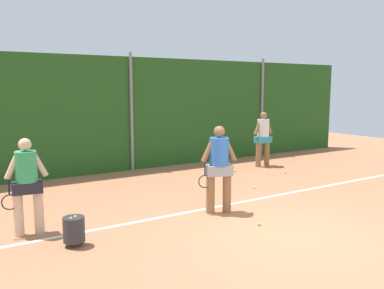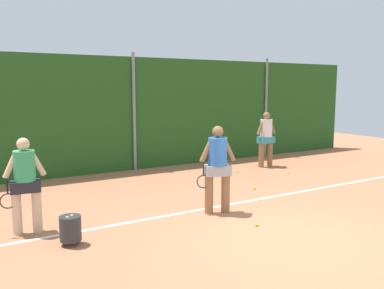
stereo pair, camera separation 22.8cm
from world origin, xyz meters
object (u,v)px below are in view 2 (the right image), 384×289
object	(u,v)px
ball_hopper	(70,228)
tennis_ball_3	(223,165)
tennis_ball_5	(255,188)
player_backcourt_far	(266,136)
player_foreground_near	(217,165)
tennis_ball_0	(288,173)
player_midcourt	(25,180)
tennis_ball_6	(216,171)
tennis_ball_1	(238,171)
tennis_ball_4	(257,225)

from	to	relation	value
ball_hopper	tennis_ball_3	world-z (taller)	ball_hopper
tennis_ball_5	player_backcourt_far	bearing A→B (deg)	44.17
player_foreground_near	tennis_ball_0	bearing A→B (deg)	-132.22
player_midcourt	player_backcourt_far	xyz separation A→B (m)	(7.91, 2.61, 0.05)
tennis_ball_5	tennis_ball_6	size ratio (longest dim) A/B	1.00
ball_hopper	tennis_ball_3	distance (m)	7.59
player_backcourt_far	ball_hopper	size ratio (longest dim) A/B	3.57
tennis_ball_1	tennis_ball_6	distance (m)	0.67
tennis_ball_3	tennis_ball_0	bearing A→B (deg)	-63.49
ball_hopper	tennis_ball_4	size ratio (longest dim) A/B	7.78
tennis_ball_1	tennis_ball_4	size ratio (longest dim) A/B	1.00
player_midcourt	tennis_ball_4	bearing A→B (deg)	161.44
tennis_ball_0	tennis_ball_6	xyz separation A→B (m)	(-1.76, 1.34, 0.00)
player_backcourt_far	tennis_ball_5	bearing A→B (deg)	47.36
tennis_ball_5	tennis_ball_3	bearing A→B (deg)	69.95
player_foreground_near	tennis_ball_4	size ratio (longest dim) A/B	27.98
player_foreground_near	player_backcourt_far	world-z (taller)	player_foreground_near
player_backcourt_far	tennis_ball_0	xyz separation A→B (m)	(-0.17, -1.25, -1.00)
player_backcourt_far	ball_hopper	distance (m)	8.24
ball_hopper	tennis_ball_5	bearing A→B (deg)	15.04
tennis_ball_6	tennis_ball_5	bearing A→B (deg)	-98.78
player_foreground_near	ball_hopper	size ratio (longest dim) A/B	3.60
player_midcourt	tennis_ball_6	xyz separation A→B (m)	(5.98, 2.71, -0.95)
tennis_ball_1	player_foreground_near	bearing A→B (deg)	-132.93
player_midcourt	tennis_ball_4	world-z (taller)	player_midcourt
tennis_ball_5	tennis_ball_4	bearing A→B (deg)	-128.71
ball_hopper	tennis_ball_4	distance (m)	3.42
ball_hopper	player_backcourt_far	bearing A→B (deg)	25.93
tennis_ball_4	tennis_ball_6	distance (m)	5.05
ball_hopper	tennis_ball_5	size ratio (longest dim) A/B	7.78
player_midcourt	ball_hopper	xyz separation A→B (m)	(0.53, -0.98, -0.69)
player_foreground_near	ball_hopper	world-z (taller)	player_foreground_near
player_foreground_near	player_backcourt_far	xyz separation A→B (m)	(4.27, 3.38, -0.01)
player_backcourt_far	tennis_ball_4	size ratio (longest dim) A/B	27.72
player_midcourt	tennis_ball_0	world-z (taller)	player_midcourt
player_midcourt	tennis_ball_1	size ratio (longest dim) A/B	26.51
player_foreground_near	tennis_ball_6	distance (m)	4.31
tennis_ball_0	tennis_ball_3	size ratio (longest dim) A/B	1.00
tennis_ball_0	tennis_ball_1	size ratio (longest dim) A/B	1.00
tennis_ball_1	player_midcourt	bearing A→B (deg)	-160.20
player_foreground_near	tennis_ball_4	distance (m)	1.49
tennis_ball_1	tennis_ball_4	world-z (taller)	same
tennis_ball_3	tennis_ball_6	bearing A→B (deg)	-136.95
ball_hopper	player_midcourt	bearing A→B (deg)	118.35
tennis_ball_0	tennis_ball_6	world-z (taller)	same
player_midcourt	tennis_ball_5	xyz separation A→B (m)	(5.62, 0.39, -0.95)
tennis_ball_1	tennis_ball_5	distance (m)	2.18
player_backcourt_far	tennis_ball_6	xyz separation A→B (m)	(-1.93, 0.10, -1.00)
tennis_ball_4	tennis_ball_3	bearing A→B (deg)	61.11
player_midcourt	ball_hopper	world-z (taller)	player_midcourt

